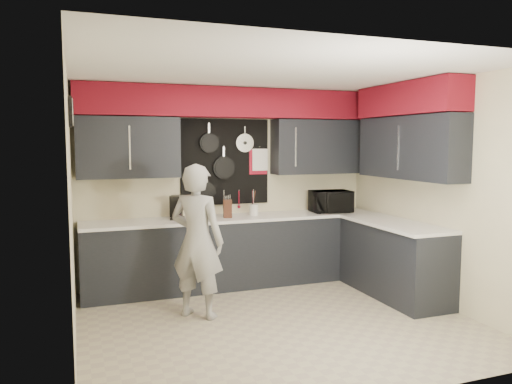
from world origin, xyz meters
name	(u,v)px	position (x,y,z in m)	size (l,w,h in m)	color
ground	(277,322)	(0.00, 0.00, 0.00)	(4.00, 4.00, 0.00)	tan
back_wall_assembly	(232,133)	(0.01, 1.60, 2.01)	(4.00, 0.36, 2.60)	beige
right_wall_assembly	(413,138)	(1.85, 0.26, 1.94)	(0.36, 3.50, 2.60)	beige
left_wall_assembly	(72,204)	(-1.99, 0.02, 1.33)	(0.05, 3.50, 2.60)	beige
base_cabinets	(279,253)	(0.49, 1.13, 0.46)	(3.95, 2.20, 0.92)	black
microwave	(331,201)	(1.38, 1.39, 1.07)	(0.54, 0.37, 0.30)	black
knife_block	(228,209)	(-0.12, 1.39, 1.04)	(0.11, 0.11, 0.23)	#3A1E12
utensil_crock	(254,210)	(0.26, 1.44, 1.00)	(0.12, 0.12, 0.15)	silver
coffee_maker	(177,207)	(-0.76, 1.50, 1.08)	(0.22, 0.24, 0.30)	black
person	(197,241)	(-0.75, 0.44, 0.83)	(0.61, 0.40, 1.66)	#A0A09E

